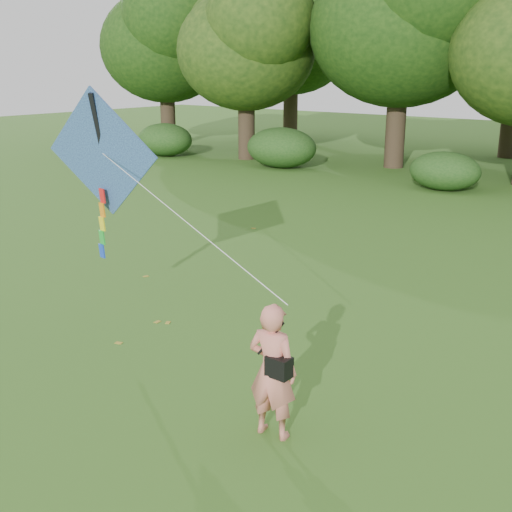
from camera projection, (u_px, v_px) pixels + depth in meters
The scene contains 5 objects.
ground at pixel (226, 408), 8.72m from camera, with size 100.00×100.00×0.00m, color #265114.
man_kite_flyer at pixel (273, 371), 7.86m from camera, with size 0.64×0.42×1.76m, color #DA7866.
crossbody_bag at pixel (279, 366), 7.74m from camera, with size 0.43×0.20×0.70m.
flying_kite at pixel (103, 156), 11.06m from camera, with size 6.09×1.76×3.07m.
fallen_leaves at pixel (277, 353), 10.36m from camera, with size 12.05×11.99×0.01m.
Camera 1 is at (5.11, -5.85, 4.48)m, focal length 45.00 mm.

